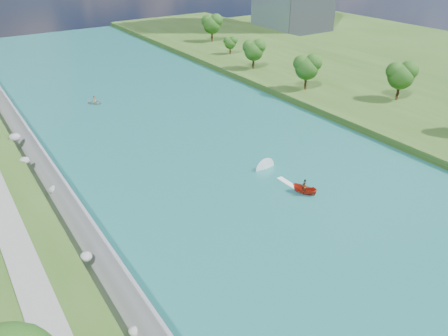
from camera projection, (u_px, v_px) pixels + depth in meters
ground at (298, 214)px, 57.55m from camera, size 260.00×260.00×0.00m
river_water at (216, 157)px, 72.16m from camera, size 55.00×240.00×0.10m
berm_east at (405, 98)px, 95.98m from camera, size 44.00×240.00×1.50m
riprap_bank at (56, 197)px, 57.91m from camera, size 4.36×236.00×4.49m
trees_east at (396, 87)px, 84.28m from camera, size 17.12×133.56×11.67m
motorboat at (294, 184)px, 63.31m from camera, size 3.60×18.67×2.03m
raft at (95, 102)px, 94.34m from camera, size 3.59×3.78×1.72m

